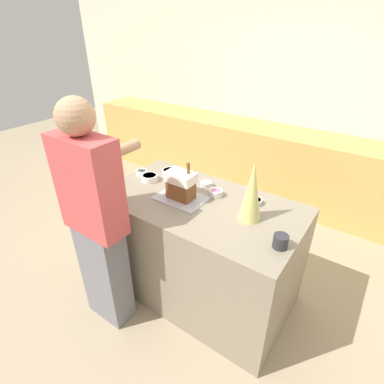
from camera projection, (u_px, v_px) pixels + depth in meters
name	position (u px, v px, depth m)	size (l,w,h in m)	color
ground_plane	(199.00, 288.00, 2.67)	(12.00, 12.00, 0.00)	tan
wall_back	(304.00, 95.00, 3.62)	(8.00, 0.05, 2.60)	beige
back_cabinet_block	(283.00, 167.00, 3.81)	(6.00, 0.60, 0.92)	tan
kitchen_island	(199.00, 249.00, 2.45)	(1.51, 0.83, 0.91)	gray
baking_tray	(181.00, 198.00, 2.26)	(0.37, 0.27, 0.01)	#B2B2BC
gingerbread_house	(181.00, 185.00, 2.20)	(0.22, 0.14, 0.29)	brown
decorative_tree	(252.00, 192.00, 1.93)	(0.15, 0.15, 0.42)	#DBD675
candy_bowl_behind_tray	(255.00, 201.00, 2.19)	(0.10, 0.10, 0.04)	silver
candy_bowl_far_right	(141.00, 172.00, 2.60)	(0.09, 0.09, 0.04)	white
candy_bowl_front_corner	(170.00, 172.00, 2.60)	(0.14, 0.14, 0.05)	silver
candy_bowl_beside_tree	(216.00, 193.00, 2.28)	(0.10, 0.10, 0.05)	silver
candy_bowl_near_tray_left	(149.00, 177.00, 2.50)	(0.14, 0.14, 0.05)	white
candy_bowl_far_left	(206.00, 184.00, 2.41)	(0.09, 0.09, 0.05)	silver
mug	(281.00, 241.00, 1.75)	(0.09, 0.09, 0.08)	#2D2D33
person	(96.00, 222.00, 2.03)	(0.45, 0.57, 1.72)	slate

